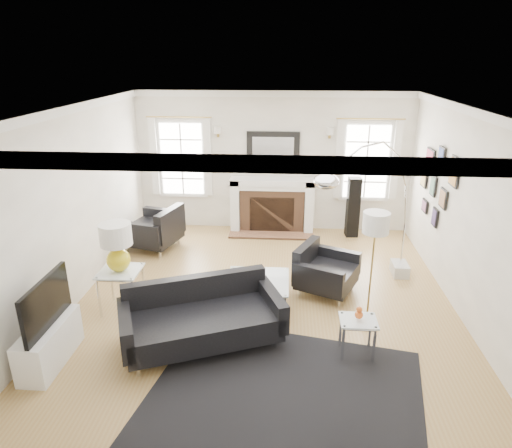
# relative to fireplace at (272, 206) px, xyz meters

# --- Properties ---
(floor) EXTENTS (6.00, 6.00, 0.00)m
(floor) POSITION_rel_fireplace_xyz_m (0.00, -2.79, -0.54)
(floor) COLOR #A07743
(floor) RESTS_ON ground
(back_wall) EXTENTS (5.50, 0.04, 2.80)m
(back_wall) POSITION_rel_fireplace_xyz_m (0.00, 0.21, 0.86)
(back_wall) COLOR white
(back_wall) RESTS_ON floor
(front_wall) EXTENTS (5.50, 0.04, 2.80)m
(front_wall) POSITION_rel_fireplace_xyz_m (0.00, -5.79, 0.86)
(front_wall) COLOR white
(front_wall) RESTS_ON floor
(left_wall) EXTENTS (0.04, 6.00, 2.80)m
(left_wall) POSITION_rel_fireplace_xyz_m (-2.75, -2.79, 0.86)
(left_wall) COLOR white
(left_wall) RESTS_ON floor
(right_wall) EXTENTS (0.04, 6.00, 2.80)m
(right_wall) POSITION_rel_fireplace_xyz_m (2.75, -2.79, 0.86)
(right_wall) COLOR white
(right_wall) RESTS_ON floor
(ceiling) EXTENTS (5.50, 6.00, 0.02)m
(ceiling) POSITION_rel_fireplace_xyz_m (0.00, -2.79, 2.26)
(ceiling) COLOR white
(ceiling) RESTS_ON back_wall
(crown_molding) EXTENTS (5.50, 6.00, 0.12)m
(crown_molding) POSITION_rel_fireplace_xyz_m (0.00, -2.79, 2.20)
(crown_molding) COLOR white
(crown_molding) RESTS_ON back_wall
(fireplace) EXTENTS (1.70, 0.69, 1.11)m
(fireplace) POSITION_rel_fireplace_xyz_m (0.00, 0.00, 0.00)
(fireplace) COLOR white
(fireplace) RESTS_ON floor
(mantel_mirror) EXTENTS (1.05, 0.07, 0.75)m
(mantel_mirror) POSITION_rel_fireplace_xyz_m (0.00, 0.16, 1.11)
(mantel_mirror) COLOR black
(mantel_mirror) RESTS_ON back_wall
(window_left) EXTENTS (1.24, 0.15, 1.62)m
(window_left) POSITION_rel_fireplace_xyz_m (-1.85, 0.16, 0.92)
(window_left) COLOR white
(window_left) RESTS_ON back_wall
(window_right) EXTENTS (1.24, 0.15, 1.62)m
(window_right) POSITION_rel_fireplace_xyz_m (1.85, 0.16, 0.92)
(window_right) COLOR white
(window_right) RESTS_ON back_wall
(gallery_wall) EXTENTS (0.04, 1.73, 1.29)m
(gallery_wall) POSITION_rel_fireplace_xyz_m (2.72, -1.50, 0.99)
(gallery_wall) COLOR black
(gallery_wall) RESTS_ON right_wall
(tv_unit) EXTENTS (0.35, 1.00, 1.09)m
(tv_unit) POSITION_rel_fireplace_xyz_m (-2.44, -4.49, -0.21)
(tv_unit) COLOR white
(tv_unit) RESTS_ON floor
(area_rug) EXTENTS (3.28, 2.90, 0.01)m
(area_rug) POSITION_rel_fireplace_xyz_m (0.32, -4.93, -0.54)
(area_rug) COLOR black
(area_rug) RESTS_ON floor
(sofa) EXTENTS (2.16, 1.56, 0.64)m
(sofa) POSITION_rel_fireplace_xyz_m (-0.74, -3.96, -0.19)
(sofa) COLOR black
(sofa) RESTS_ON floor
(armchair_left) EXTENTS (1.12, 1.20, 0.67)m
(armchair_left) POSITION_rel_fireplace_xyz_m (-2.13, -1.06, -0.17)
(armchair_left) COLOR black
(armchair_left) RESTS_ON floor
(armchair_right) EXTENTS (1.09, 1.15, 0.61)m
(armchair_right) POSITION_rel_fireplace_xyz_m (0.88, -2.51, -0.20)
(armchair_right) COLOR black
(armchair_right) RESTS_ON floor
(coffee_table) EXTENTS (0.89, 0.89, 0.40)m
(coffee_table) POSITION_rel_fireplace_xyz_m (-0.09, -2.99, -0.18)
(coffee_table) COLOR silver
(coffee_table) RESTS_ON floor
(side_table_left) EXTENTS (0.56, 0.56, 0.61)m
(side_table_left) POSITION_rel_fireplace_xyz_m (-2.01, -3.25, -0.04)
(side_table_left) COLOR silver
(side_table_left) RESTS_ON floor
(nesting_table) EXTENTS (0.44, 0.37, 0.49)m
(nesting_table) POSITION_rel_fireplace_xyz_m (1.19, -4.09, -0.17)
(nesting_table) COLOR silver
(nesting_table) RESTS_ON floor
(gourd_lamp) EXTENTS (0.44, 0.44, 0.70)m
(gourd_lamp) POSITION_rel_fireplace_xyz_m (-2.01, -3.25, 0.47)
(gourd_lamp) COLOR yellow
(gourd_lamp) RESTS_ON side_table_left
(orange_vase) EXTENTS (0.10, 0.10, 0.16)m
(orange_vase) POSITION_rel_fireplace_xyz_m (1.19, -4.09, 0.03)
(orange_vase) COLOR #D6591B
(orange_vase) RESTS_ON nesting_table
(arc_floor_lamp) EXTENTS (1.69, 1.57, 2.39)m
(arc_floor_lamp) POSITION_rel_fireplace_xyz_m (1.50, -2.44, 0.75)
(arc_floor_lamp) COLOR silver
(arc_floor_lamp) RESTS_ON floor
(stick_floor_lamp) EXTENTS (0.33, 0.33, 1.63)m
(stick_floor_lamp) POSITION_rel_fireplace_xyz_m (1.41, -3.47, 0.87)
(stick_floor_lamp) COLOR #AD893C
(stick_floor_lamp) RESTS_ON floor
(speaker_tower) EXTENTS (0.26, 0.26, 1.20)m
(speaker_tower) POSITION_rel_fireplace_xyz_m (1.61, -0.14, 0.06)
(speaker_tower) COLOR black
(speaker_tower) RESTS_ON floor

